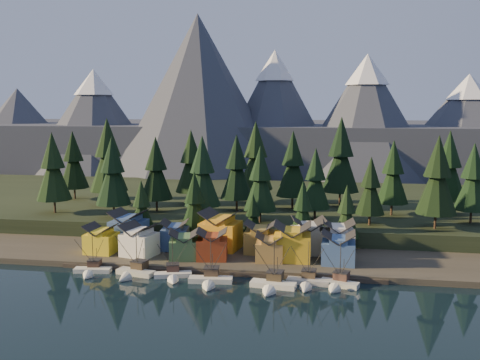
% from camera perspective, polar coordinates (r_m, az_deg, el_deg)
% --- Properties ---
extents(ground, '(500.00, 500.00, 0.00)m').
position_cam_1_polar(ground, '(117.37, -3.90, -12.32)').
color(ground, black).
rests_on(ground, ground).
extents(shore_strip, '(400.00, 50.00, 1.50)m').
position_cam_1_polar(shore_strip, '(154.55, -0.47, -7.03)').
color(shore_strip, '#383328').
rests_on(shore_strip, ground).
extents(hillside, '(420.00, 100.00, 6.00)m').
position_cam_1_polar(hillside, '(202.31, 1.97, -2.82)').
color(hillside, black).
rests_on(hillside, ground).
extents(dock, '(80.00, 4.00, 1.00)m').
position_cam_1_polar(dock, '(132.45, -2.24, -9.70)').
color(dock, '#433A2F').
rests_on(dock, ground).
extents(mountain_ridge, '(560.00, 190.00, 90.00)m').
position_cam_1_polar(mountain_ridge, '(322.46, 4.11, 5.27)').
color(mountain_ridge, '#484D5D').
rests_on(mountain_ridge, ground).
extents(boat_0, '(9.46, 10.10, 10.42)m').
position_cam_1_polar(boat_0, '(136.70, -15.59, -8.79)').
color(boat_0, silver).
rests_on(boat_0, ground).
extents(boat_1, '(10.21, 10.72, 11.61)m').
position_cam_1_polar(boat_1, '(132.31, -11.36, -9.09)').
color(boat_1, beige).
rests_on(boat_1, ground).
extents(boat_2, '(9.58, 9.99, 10.36)m').
position_cam_1_polar(boat_2, '(129.36, -7.18, -9.52)').
color(boat_2, silver).
rests_on(boat_2, ground).
extents(boat_3, '(10.63, 11.40, 11.62)m').
position_cam_1_polar(boat_3, '(124.57, -3.22, -10.05)').
color(boat_3, beige).
rests_on(boat_3, ground).
extents(boat_4, '(10.85, 11.57, 12.11)m').
position_cam_1_polar(boat_4, '(121.26, 3.44, -10.50)').
color(boat_4, silver).
rests_on(boat_4, ground).
extents(boat_5, '(10.14, 10.90, 10.94)m').
position_cam_1_polar(boat_5, '(124.29, 7.21, -10.21)').
color(boat_5, beige).
rests_on(boat_5, ground).
extents(boat_6, '(9.48, 10.04, 11.26)m').
position_cam_1_polar(boat_6, '(123.95, 10.42, -10.24)').
color(boat_6, beige).
rests_on(boat_6, ground).
extents(house_front_0, '(8.19, 7.80, 7.69)m').
position_cam_1_polar(house_front_0, '(148.44, -14.59, -6.00)').
color(house_front_0, yellow).
rests_on(house_front_0, shore_strip).
extents(house_front_1, '(9.91, 9.68, 8.47)m').
position_cam_1_polar(house_front_1, '(143.54, -10.69, -6.19)').
color(house_front_1, white).
rests_on(house_front_1, shore_strip).
extents(house_front_2, '(9.07, 9.12, 7.35)m').
position_cam_1_polar(house_front_2, '(139.16, -5.96, -6.79)').
color(house_front_2, '#4B733E').
rests_on(house_front_2, shore_strip).
extents(house_front_3, '(8.53, 8.23, 7.73)m').
position_cam_1_polar(house_front_3, '(138.09, -2.99, -6.79)').
color(house_front_3, '#9E3818').
rests_on(house_front_3, shore_strip).
extents(house_front_4, '(7.31, 7.82, 7.00)m').
position_cam_1_polar(house_front_4, '(136.88, 3.16, -7.09)').
color(house_front_4, '#AD813D').
rests_on(house_front_4, shore_strip).
extents(house_front_5, '(9.47, 8.66, 9.68)m').
position_cam_1_polar(house_front_5, '(137.35, 5.61, -6.46)').
color(house_front_5, gold).
rests_on(house_front_5, shore_strip).
extents(house_front_6, '(8.37, 7.94, 8.15)m').
position_cam_1_polar(house_front_6, '(136.16, 10.45, -7.03)').
color(house_front_6, '#3E5E93').
rests_on(house_front_6, shore_strip).
extents(house_back_0, '(9.97, 9.64, 9.93)m').
position_cam_1_polar(house_back_0, '(154.51, -11.79, -4.93)').
color(house_back_0, '#3C588F').
rests_on(house_back_0, shore_strip).
extents(house_back_1, '(7.94, 8.02, 8.02)m').
position_cam_1_polar(house_back_1, '(148.34, -6.96, -5.75)').
color(house_back_1, '#385184').
rests_on(house_back_1, shore_strip).
extents(house_back_2, '(11.47, 10.79, 10.70)m').
position_cam_1_polar(house_back_2, '(147.19, -2.09, -5.24)').
color(house_back_2, gold).
rests_on(house_back_2, shore_strip).
extents(house_back_3, '(8.45, 7.54, 8.49)m').
position_cam_1_polar(house_back_3, '(143.80, 2.21, -6.03)').
color(house_back_3, olive).
rests_on(house_back_3, shore_strip).
extents(house_back_4, '(10.00, 9.72, 9.46)m').
position_cam_1_polar(house_back_4, '(144.62, 7.32, -5.80)').
color(house_back_4, beige).
rests_on(house_back_4, shore_strip).
extents(house_back_5, '(8.62, 8.72, 9.26)m').
position_cam_1_polar(house_back_5, '(143.93, 10.43, -5.98)').
color(house_back_5, silver).
rests_on(house_back_5, shore_strip).
extents(tree_hill_0, '(11.32, 11.32, 26.38)m').
position_cam_1_polar(tree_hill_0, '(182.81, -19.31, 1.12)').
color(tree_hill_0, '#332319').
rests_on(tree_hill_0, hillside).
extents(tree_hill_1, '(13.15, 13.15, 30.63)m').
position_cam_1_polar(tree_hill_1, '(191.63, -13.90, 2.32)').
color(tree_hill_1, '#332319').
rests_on(tree_hill_1, hillside).
extents(tree_hill_2, '(10.96, 10.96, 25.53)m').
position_cam_1_polar(tree_hill_2, '(169.73, -13.42, 0.70)').
color(tree_hill_2, '#332319').
rests_on(tree_hill_2, hillside).
extents(tree_hill_3, '(10.65, 10.65, 24.81)m').
position_cam_1_polar(tree_hill_3, '(177.42, -8.94, 0.99)').
color(tree_hill_3, '#332319').
rests_on(tree_hill_3, hillside).
extents(tree_hill_4, '(11.37, 11.37, 26.48)m').
position_cam_1_polar(tree_hill_4, '(189.35, -5.22, 1.76)').
color(tree_hill_4, '#332319').
rests_on(tree_hill_4, hillside).
extents(tree_hill_5, '(11.10, 11.10, 25.87)m').
position_cam_1_polar(tree_hill_5, '(162.88, -4.03, 0.67)').
color(tree_hill_5, '#332319').
rests_on(tree_hill_5, hillside).
extents(tree_hill_6, '(10.93, 10.93, 25.46)m').
position_cam_1_polar(tree_hill_6, '(175.89, -0.36, 1.15)').
color(tree_hill_6, '#332319').
rests_on(tree_hill_6, hillside).
extents(tree_hill_7, '(9.97, 9.97, 23.23)m').
position_cam_1_polar(tree_hill_7, '(157.90, 2.17, -0.07)').
color(tree_hill_7, '#332319').
rests_on(tree_hill_7, hillside).
extents(tree_hill_8, '(11.39, 11.39, 26.54)m').
position_cam_1_polar(tree_hill_8, '(180.64, 5.66, 1.48)').
color(tree_hill_8, '#332319').
rests_on(tree_hill_8, hillside).
extents(tree_hill_9, '(9.51, 9.51, 22.16)m').
position_cam_1_polar(tree_hill_9, '(163.72, 8.04, -0.07)').
color(tree_hill_9, '#332319').
rests_on(tree_hill_9, hillside).
extents(tree_hill_10, '(13.34, 13.34, 31.08)m').
position_cam_1_polar(tree_hill_10, '(188.01, 10.70, 2.39)').
color(tree_hill_10, '#332319').
rests_on(tree_hill_10, hillside).
extents(tree_hill_11, '(8.69, 8.69, 20.24)m').
position_cam_1_polar(tree_hill_11, '(159.36, 13.75, -0.81)').
color(tree_hill_11, '#332319').
rests_on(tree_hill_11, hillside).
extents(tree_hill_12, '(10.32, 10.32, 24.04)m').
position_cam_1_polar(tree_hill_12, '(175.63, 15.99, 0.58)').
color(tree_hill_12, '#332319').
rests_on(tree_hill_12, hillside).
extents(tree_hill_13, '(11.45, 11.45, 26.68)m').
position_cam_1_polar(tree_hill_13, '(159.33, 20.31, 0.20)').
color(tree_hill_13, '#332319').
rests_on(tree_hill_13, hillside).
extents(tree_hill_14, '(11.60, 11.60, 27.02)m').
position_cam_1_polar(tree_hill_14, '(184.25, 21.37, 1.18)').
color(tree_hill_14, '#332319').
rests_on(tree_hill_14, hillside).
extents(tree_hill_15, '(12.60, 12.60, 29.36)m').
position_cam_1_polar(tree_hill_15, '(191.77, 1.68, 2.34)').
color(tree_hill_15, '#332319').
rests_on(tree_hill_15, hillside).
extents(tree_hill_16, '(10.98, 10.98, 25.57)m').
position_cam_1_polar(tree_hill_16, '(208.51, -17.34, 1.86)').
color(tree_hill_16, '#332319').
rests_on(tree_hill_16, hillside).
extents(tree_hill_17, '(10.32, 10.32, 24.03)m').
position_cam_1_polar(tree_hill_17, '(171.81, 23.60, 0.07)').
color(tree_hill_17, '#332319').
rests_on(tree_hill_17, hillside).
extents(tree_shore_0, '(7.61, 7.61, 17.74)m').
position_cam_1_polar(tree_shore_0, '(159.35, -10.45, -2.86)').
color(tree_shore_0, '#332319').
rests_on(tree_shore_0, shore_strip).
extents(tree_shore_1, '(8.80, 8.80, 20.51)m').
position_cam_1_polar(tree_shore_1, '(154.41, -4.87, -2.52)').
color(tree_shore_1, '#332319').
rests_on(tree_shore_1, shore_strip).
extents(tree_shore_2, '(6.28, 6.28, 14.64)m').
position_cam_1_polar(tree_shore_2, '(151.78, 1.39, -3.92)').
color(tree_shore_2, '#332319').
rests_on(tree_shore_2, shore_strip).
extents(tree_shore_3, '(7.93, 7.93, 18.48)m').
position_cam_1_polar(tree_shore_3, '(150.10, 6.70, -3.28)').
color(tree_shore_3, '#332319').
rests_on(tree_shore_3, shore_strip).
extents(tree_shore_4, '(7.64, 7.64, 17.80)m').
position_cam_1_polar(tree_shore_4, '(150.11, 11.29, -3.53)').
color(tree_shore_4, '#332319').
rests_on(tree_shore_4, shore_strip).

